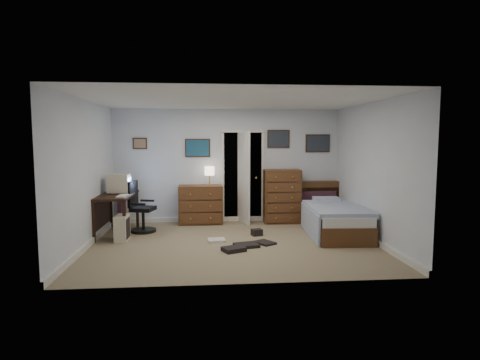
% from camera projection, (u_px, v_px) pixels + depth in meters
% --- Properties ---
extents(floor, '(5.00, 4.00, 0.02)m').
position_uv_depth(floor, '(233.00, 244.00, 7.08)').
color(floor, gray).
rests_on(floor, ground).
extents(computer_desk, '(0.64, 1.36, 0.78)m').
position_uv_depth(computer_desk, '(112.00, 203.00, 7.75)').
color(computer_desk, black).
rests_on(computer_desk, floor).
extents(crt_monitor, '(0.41, 0.38, 0.38)m').
position_uv_depth(crt_monitor, '(119.00, 183.00, 7.87)').
color(crt_monitor, beige).
rests_on(crt_monitor, computer_desk).
extents(keyboard, '(0.16, 0.42, 0.03)m').
position_uv_depth(keyboard, '(122.00, 196.00, 7.41)').
color(keyboard, beige).
rests_on(keyboard, computer_desk).
extents(pc_tower, '(0.22, 0.44, 0.47)m').
position_uv_depth(pc_tower, '(122.00, 228.00, 7.27)').
color(pc_tower, beige).
rests_on(pc_tower, floor).
extents(office_chair, '(0.60, 0.60, 1.02)m').
position_uv_depth(office_chair, '(140.00, 212.00, 7.96)').
color(office_chair, black).
rests_on(office_chair, floor).
extents(media_stack, '(0.18, 0.18, 0.87)m').
position_uv_depth(media_stack, '(122.00, 203.00, 8.83)').
color(media_stack, maroon).
rests_on(media_stack, floor).
extents(low_dresser, '(0.96, 0.50, 0.84)m').
position_uv_depth(low_dresser, '(201.00, 204.00, 8.75)').
color(low_dresser, brown).
rests_on(low_dresser, floor).
extents(table_lamp, '(0.22, 0.22, 0.41)m').
position_uv_depth(table_lamp, '(210.00, 172.00, 8.69)').
color(table_lamp, gold).
rests_on(table_lamp, low_dresser).
extents(doorway, '(0.96, 1.12, 2.05)m').
position_uv_depth(doorway, '(242.00, 176.00, 9.26)').
color(doorway, black).
rests_on(doorway, floor).
extents(tall_dresser, '(0.81, 0.49, 1.18)m').
position_uv_depth(tall_dresser, '(282.00, 196.00, 8.86)').
color(tall_dresser, brown).
rests_on(tall_dresser, floor).
extents(headboard_bookcase, '(1.01, 0.29, 0.90)m').
position_uv_depth(headboard_bookcase, '(317.00, 200.00, 9.05)').
color(headboard_bookcase, brown).
rests_on(headboard_bookcase, floor).
extents(bed, '(1.12, 1.97, 0.63)m').
position_uv_depth(bed, '(334.00, 220.00, 7.71)').
color(bed, brown).
rests_on(bed, floor).
extents(wall_posters, '(4.38, 0.04, 0.60)m').
position_uv_depth(wall_posters, '(253.00, 143.00, 8.92)').
color(wall_posters, '#331E11').
rests_on(wall_posters, floor).
extents(floor_clutter, '(1.22, 1.35, 0.12)m').
position_uv_depth(floor_clutter, '(243.00, 243.00, 7.01)').
color(floor_clutter, black).
rests_on(floor_clutter, floor).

